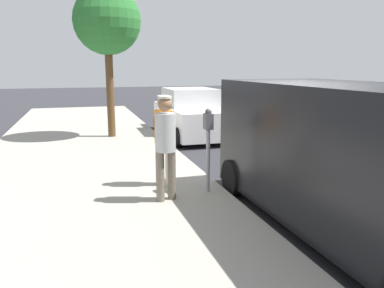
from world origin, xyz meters
The scene contains 8 objects.
ground_plane centered at (0.00, 0.00, 0.00)m, with size 80.00×80.00×0.00m, color #2D2D33.
sidewalk_slab centered at (3.50, 0.00, 0.07)m, with size 5.00×32.00×0.15m, color #9E998E.
parking_meter_near centered at (1.35, -0.05, 1.18)m, with size 0.14×0.18×1.52m.
pedestrian_in_orange centered at (2.02, -0.68, 1.14)m, with size 0.34×0.34×1.72m.
pedestrian_in_gray centered at (2.18, 0.18, 1.17)m, with size 0.35×0.34×1.77m.
parked_van centered at (-0.15, 1.92, 1.15)m, with size 2.16×5.22×2.15m.
parked_sedan_behind centered at (-0.19, -6.33, 0.75)m, with size 1.98×4.42×1.65m.
street_tree centered at (2.54, -6.24, 3.74)m, with size 2.09×2.09×4.68m.
Camera 1 is at (3.52, 6.21, 2.39)m, focal length 35.41 mm.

